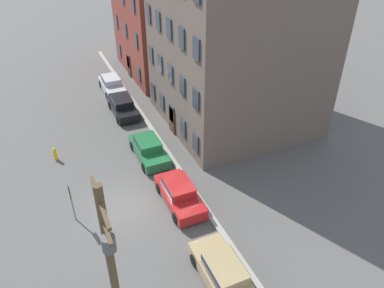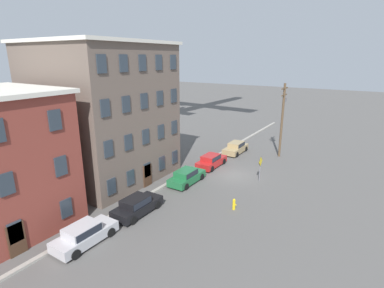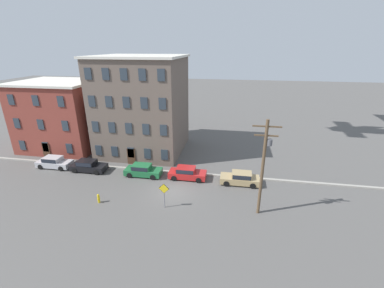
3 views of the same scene
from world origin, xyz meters
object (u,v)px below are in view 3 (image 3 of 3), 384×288
object	(u,v)px
car_red	(187,173)
car_tan	(240,178)
car_black	(88,165)
utility_pole	(264,164)
car_silver	(54,162)
caution_sign	(164,192)
fire_hydrant	(99,198)
car_green	(143,170)

from	to	relation	value
car_red	car_tan	distance (m)	6.24
car_black	utility_pole	xyz separation A→B (m)	(20.53, -5.32, 4.39)
car_silver	caution_sign	size ratio (longest dim) A/B	1.67
car_black	car_red	world-z (taller)	same
utility_pole	fire_hydrant	size ratio (longest dim) A/B	9.52
car_silver	caution_sign	bearing A→B (deg)	-20.67
car_black	car_green	bearing A→B (deg)	-0.15
car_silver	car_green	world-z (taller)	same
car_green	car_tan	size ratio (longest dim) A/B	1.00
caution_sign	fire_hydrant	size ratio (longest dim) A/B	2.75
car_silver	car_red	distance (m)	17.53
car_silver	fire_hydrant	bearing A→B (deg)	-33.82
car_red	caution_sign	bearing A→B (deg)	-99.66
car_tan	utility_pole	world-z (taller)	utility_pole
car_green	fire_hydrant	bearing A→B (deg)	-110.90
car_silver	caution_sign	distance (m)	17.64
car_tan	caution_sign	size ratio (longest dim) A/B	1.67
car_black	car_tan	size ratio (longest dim) A/B	1.00
car_silver	car_red	bearing A→B (deg)	-0.17
car_black	fire_hydrant	bearing A→B (deg)	-52.67
car_black	car_green	size ratio (longest dim) A/B	1.00
caution_sign	fire_hydrant	bearing A→B (deg)	-177.52
car_black	car_green	world-z (taller)	same
utility_pole	caution_sign	bearing A→B (deg)	-175.69
car_tan	fire_hydrant	xyz separation A→B (m)	(-14.05, -6.22, -0.27)
car_red	utility_pole	distance (m)	10.59
car_black	car_green	xyz separation A→B (m)	(7.19, -0.02, 0.00)
car_silver	car_tan	bearing A→B (deg)	-0.69
car_silver	utility_pole	distance (m)	26.42
car_red	utility_pole	xyz separation A→B (m)	(7.92, -5.49, 4.39)
car_red	caution_sign	world-z (taller)	caution_sign
car_red	car_tan	world-z (taller)	same
car_black	car_red	size ratio (longest dim) A/B	1.00
car_silver	car_green	size ratio (longest dim) A/B	1.00
car_silver	car_tan	size ratio (longest dim) A/B	1.00
car_black	caution_sign	size ratio (longest dim) A/B	1.67
utility_pole	car_tan	bearing A→B (deg)	107.79
car_red	car_tan	size ratio (longest dim) A/B	1.00
car_green	caution_sign	xyz separation A→B (m)	(4.37, -5.98, 1.02)
car_black	car_green	distance (m)	7.19
car_black	car_red	xyz separation A→B (m)	(12.61, 0.17, 0.00)
fire_hydrant	car_tan	bearing A→B (deg)	23.89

